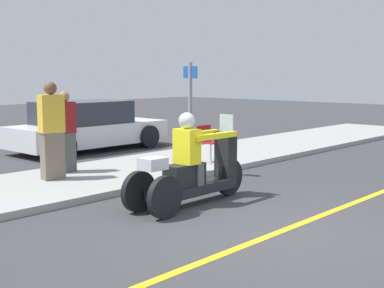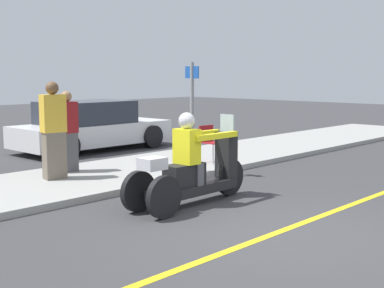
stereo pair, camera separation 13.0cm
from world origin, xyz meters
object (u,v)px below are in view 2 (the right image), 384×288
motorcycle_trike (192,172)px  parked_car_lot_left (91,127)px  folding_chair_set_back (210,140)px  spectator_by_tree (67,133)px  street_sign (192,113)px  spectator_with_child (54,132)px

motorcycle_trike → parked_car_lot_left: (2.61, 6.29, 0.11)m
motorcycle_trike → parked_car_lot_left: size_ratio=0.57×
folding_chair_set_back → motorcycle_trike: bearing=-143.3°
folding_chair_set_back → parked_car_lot_left: 4.19m
folding_chair_set_back → parked_car_lot_left: size_ratio=0.19×
parked_car_lot_left → motorcycle_trike: bearing=-112.5°
spectator_by_tree → street_sign: street_sign is taller
spectator_by_tree → folding_chair_set_back: (2.89, -1.27, -0.28)m
motorcycle_trike → spectator_by_tree: spectator_by_tree is taller
spectator_with_child → spectator_by_tree: spectator_with_child is taller
spectator_by_tree → parked_car_lot_left: size_ratio=0.37×
motorcycle_trike → spectator_by_tree: bearing=91.2°
parked_car_lot_left → street_sign: bearing=-101.2°
motorcycle_trike → folding_chair_set_back: motorcycle_trike is taller
motorcycle_trike → street_sign: street_sign is taller
folding_chair_set_back → parked_car_lot_left: (-0.22, 4.19, 0.02)m
spectator_by_tree → spectator_with_child: bearing=-143.6°
spectator_by_tree → parked_car_lot_left: 3.97m
spectator_by_tree → street_sign: bearing=-45.9°
motorcycle_trike → parked_car_lot_left: bearing=67.5°
folding_chair_set_back → spectator_with_child: bearing=166.5°
spectator_with_child → spectator_by_tree: bearing=36.4°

